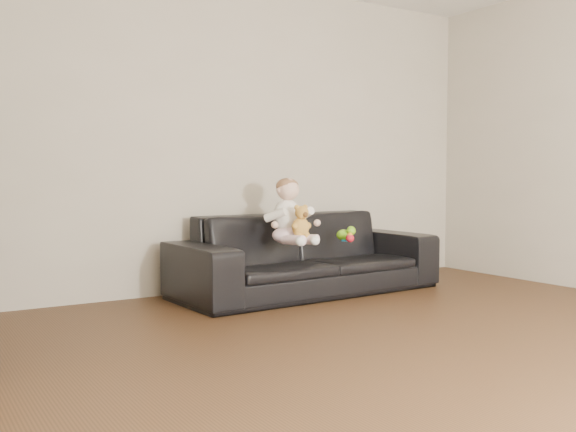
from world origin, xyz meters
TOP-DOWN VIEW (x-y plane):
  - floor at (0.00, 0.00)m, footprint 5.50×5.50m
  - wall_back at (0.00, 2.75)m, footprint 5.00×0.00m
  - sofa at (0.42, 2.25)m, footprint 2.26×0.99m
  - baby at (0.17, 2.13)m, footprint 0.39×0.47m
  - teddy_bear at (0.18, 1.97)m, footprint 0.17×0.17m
  - toy_green at (0.70, 2.13)m, footprint 0.14×0.16m
  - toy_rattle at (0.66, 1.99)m, footprint 0.08×0.08m
  - toy_blue_disc at (0.70, 2.09)m, footprint 0.09×0.09m

SIDE VIEW (x-z plane):
  - floor at x=0.00m, z-range 0.00..0.00m
  - sofa at x=0.42m, z-range 0.00..0.65m
  - toy_blue_disc at x=0.70m, z-range 0.43..0.44m
  - toy_rattle at x=0.66m, z-range 0.43..0.49m
  - toy_green at x=0.70m, z-range 0.43..0.52m
  - teddy_bear at x=0.18m, z-range 0.48..0.73m
  - baby at x=0.17m, z-range 0.40..0.91m
  - wall_back at x=0.00m, z-range -1.20..3.80m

